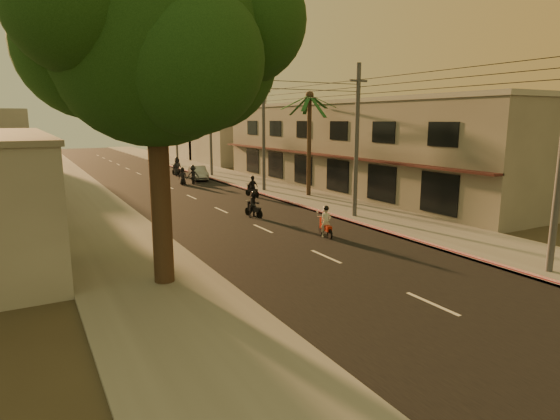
{
  "coord_description": "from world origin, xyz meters",
  "views": [
    {
      "loc": [
        -11.12,
        -14.0,
        5.82
      ],
      "look_at": [
        -0.46,
        5.26,
        1.55
      ],
      "focal_mm": 30.0,
      "sensor_mm": 36.0,
      "label": 1
    }
  ],
  "objects_px": {
    "broadleaf_tree": "(163,38)",
    "scooter_far_c": "(177,167)",
    "scooter_mid_b": "(253,187)",
    "scooter_far_b": "(193,175)",
    "scooter_mid_a": "(254,205)",
    "scooter_far_a": "(183,177)",
    "parked_car": "(198,173)",
    "palm_tree": "(310,101)",
    "scooter_red": "(326,223)"
  },
  "relations": [
    {
      "from": "broadleaf_tree",
      "to": "scooter_mid_b",
      "type": "xyz_separation_m",
      "value": [
        10.75,
        15.73,
        -7.73
      ]
    },
    {
      "from": "scooter_mid_b",
      "to": "scooter_far_a",
      "type": "height_order",
      "value": "scooter_mid_b"
    },
    {
      "from": "scooter_red",
      "to": "palm_tree",
      "type": "bearing_deg",
      "value": 73.24
    },
    {
      "from": "palm_tree",
      "to": "scooter_mid_a",
      "type": "relative_size",
      "value": 4.97
    },
    {
      "from": "scooter_red",
      "to": "scooter_mid_a",
      "type": "xyz_separation_m",
      "value": [
        -1.04,
        6.09,
        0.03
      ]
    },
    {
      "from": "broadleaf_tree",
      "to": "scooter_mid_b",
      "type": "distance_m",
      "value": 20.56
    },
    {
      "from": "scooter_red",
      "to": "scooter_far_c",
      "type": "xyz_separation_m",
      "value": [
        1.12,
        29.02,
        0.19
      ]
    },
    {
      "from": "scooter_far_a",
      "to": "parked_car",
      "type": "xyz_separation_m",
      "value": [
        2.39,
        2.65,
        -0.06
      ]
    },
    {
      "from": "scooter_mid_a",
      "to": "scooter_far_b",
      "type": "xyz_separation_m",
      "value": [
        1.66,
        16.29,
        0.06
      ]
    },
    {
      "from": "broadleaf_tree",
      "to": "scooter_mid_a",
      "type": "height_order",
      "value": "broadleaf_tree"
    },
    {
      "from": "scooter_mid_a",
      "to": "scooter_far_c",
      "type": "distance_m",
      "value": 23.03
    },
    {
      "from": "scooter_mid_b",
      "to": "scooter_far_c",
      "type": "bearing_deg",
      "value": 84.42
    },
    {
      "from": "scooter_far_a",
      "to": "parked_car",
      "type": "relative_size",
      "value": 0.38
    },
    {
      "from": "scooter_red",
      "to": "parked_car",
      "type": "bearing_deg",
      "value": 97.21
    },
    {
      "from": "broadleaf_tree",
      "to": "scooter_red",
      "type": "distance_m",
      "value": 11.92
    },
    {
      "from": "scooter_far_a",
      "to": "scooter_far_c",
      "type": "height_order",
      "value": "scooter_far_c"
    },
    {
      "from": "scooter_far_b",
      "to": "scooter_far_c",
      "type": "bearing_deg",
      "value": 107.33
    },
    {
      "from": "palm_tree",
      "to": "scooter_far_c",
      "type": "xyz_separation_m",
      "value": [
        -4.88,
        17.95,
        -6.25
      ]
    },
    {
      "from": "scooter_far_b",
      "to": "parked_car",
      "type": "relative_size",
      "value": 0.41
    },
    {
      "from": "scooter_far_b",
      "to": "broadleaf_tree",
      "type": "bearing_deg",
      "value": -88.41
    },
    {
      "from": "scooter_red",
      "to": "scooter_far_b",
      "type": "bearing_deg",
      "value": 100.14
    },
    {
      "from": "scooter_far_b",
      "to": "scooter_far_c",
      "type": "height_order",
      "value": "scooter_far_c"
    },
    {
      "from": "scooter_mid_a",
      "to": "scooter_far_a",
      "type": "distance_m",
      "value": 16.08
    },
    {
      "from": "scooter_mid_b",
      "to": "parked_car",
      "type": "relative_size",
      "value": 0.39
    },
    {
      "from": "broadleaf_tree",
      "to": "scooter_far_c",
      "type": "relative_size",
      "value": 6.01
    },
    {
      "from": "palm_tree",
      "to": "scooter_far_a",
      "type": "height_order",
      "value": "palm_tree"
    },
    {
      "from": "palm_tree",
      "to": "scooter_far_b",
      "type": "height_order",
      "value": "palm_tree"
    },
    {
      "from": "broadleaf_tree",
      "to": "scooter_mid_a",
      "type": "relative_size",
      "value": 7.34
    },
    {
      "from": "scooter_mid_a",
      "to": "scooter_mid_b",
      "type": "height_order",
      "value": "scooter_mid_b"
    },
    {
      "from": "broadleaf_tree",
      "to": "scooter_red",
      "type": "xyz_separation_m",
      "value": [
        8.61,
        2.78,
        -7.76
      ]
    },
    {
      "from": "scooter_far_b",
      "to": "scooter_far_a",
      "type": "bearing_deg",
      "value": -146.47
    },
    {
      "from": "palm_tree",
      "to": "scooter_far_b",
      "type": "distance_m",
      "value": 14.05
    },
    {
      "from": "palm_tree",
      "to": "scooter_far_c",
      "type": "bearing_deg",
      "value": 105.22
    },
    {
      "from": "broadleaf_tree",
      "to": "scooter_far_c",
      "type": "bearing_deg",
      "value": 72.99
    },
    {
      "from": "scooter_mid_a",
      "to": "parked_car",
      "type": "bearing_deg",
      "value": 69.65
    },
    {
      "from": "broadleaf_tree",
      "to": "scooter_far_c",
      "type": "xyz_separation_m",
      "value": [
        9.73,
        31.8,
        -7.57
      ]
    },
    {
      "from": "broadleaf_tree",
      "to": "scooter_far_a",
      "type": "xyz_separation_m",
      "value": [
        8.17,
        24.95,
        -7.75
      ]
    },
    {
      "from": "broadleaf_tree",
      "to": "palm_tree",
      "type": "bearing_deg",
      "value": 43.48
    },
    {
      "from": "scooter_mid_b",
      "to": "scooter_far_a",
      "type": "xyz_separation_m",
      "value": [
        -2.58,
        9.22,
        -0.01
      ]
    },
    {
      "from": "scooter_mid_a",
      "to": "scooter_far_c",
      "type": "bearing_deg",
      "value": 73.35
    },
    {
      "from": "scooter_mid_b",
      "to": "scooter_far_b",
      "type": "height_order",
      "value": "scooter_far_b"
    },
    {
      "from": "scooter_mid_a",
      "to": "scooter_mid_b",
      "type": "bearing_deg",
      "value": 53.83
    },
    {
      "from": "palm_tree",
      "to": "scooter_far_a",
      "type": "relative_size",
      "value": 5.12
    },
    {
      "from": "scooter_far_a",
      "to": "scooter_far_c",
      "type": "relative_size",
      "value": 0.8
    },
    {
      "from": "scooter_mid_b",
      "to": "scooter_far_c",
      "type": "relative_size",
      "value": 0.83
    },
    {
      "from": "palm_tree",
      "to": "scooter_far_a",
      "type": "bearing_deg",
      "value": 120.14
    },
    {
      "from": "broadleaf_tree",
      "to": "scooter_mid_b",
      "type": "height_order",
      "value": "broadleaf_tree"
    },
    {
      "from": "scooter_red",
      "to": "scooter_mid_b",
      "type": "relative_size",
      "value": 0.97
    },
    {
      "from": "scooter_mid_a",
      "to": "scooter_far_a",
      "type": "xyz_separation_m",
      "value": [
        0.61,
        16.07,
        -0.01
      ]
    },
    {
      "from": "scooter_far_a",
      "to": "parked_car",
      "type": "bearing_deg",
      "value": 66.18
    }
  ]
}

